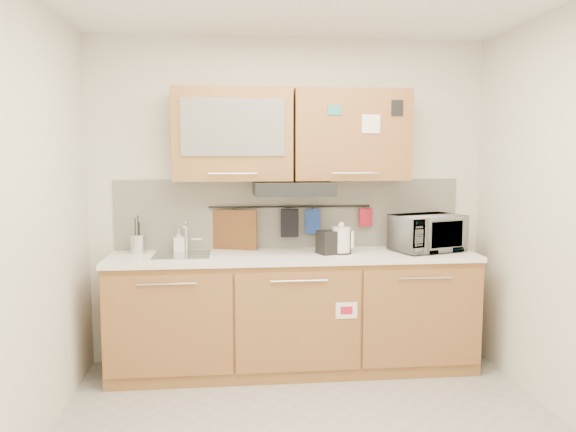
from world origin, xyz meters
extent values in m
plane|color=silver|center=(0.00, 1.50, 1.30)|extent=(3.20, 0.00, 3.20)
plane|color=silver|center=(-1.60, 0.00, 1.30)|extent=(0.00, 3.00, 3.00)
cube|color=#A6733B|center=(0.00, 1.20, 0.44)|extent=(2.80, 0.60, 0.88)
cube|color=black|center=(0.00, 1.20, 0.05)|extent=(2.80, 0.54, 0.10)
cube|color=#9D6D38|center=(-0.93, 0.89, 0.47)|extent=(0.91, 0.02, 0.74)
cylinder|color=silver|center=(-0.93, 0.86, 0.78)|extent=(0.41, 0.01, 0.01)
cube|color=#9D6D38|center=(0.00, 0.89, 0.47)|extent=(0.91, 0.02, 0.74)
cylinder|color=silver|center=(0.00, 0.86, 0.78)|extent=(0.41, 0.01, 0.01)
cube|color=#9D6D38|center=(0.93, 0.89, 0.47)|extent=(0.91, 0.02, 0.74)
cylinder|color=silver|center=(0.93, 0.86, 0.78)|extent=(0.41, 0.01, 0.01)
cube|color=white|center=(0.00, 1.19, 0.90)|extent=(2.82, 0.62, 0.04)
cube|color=silver|center=(0.00, 1.49, 1.20)|extent=(2.80, 0.02, 0.56)
cube|color=#A6733B|center=(-0.46, 1.32, 1.83)|extent=(0.90, 0.35, 0.70)
cube|color=silver|center=(-0.46, 1.14, 1.88)|extent=(0.76, 0.02, 0.42)
cube|color=#9D6D38|center=(0.46, 1.32, 1.83)|extent=(0.90, 0.35, 0.70)
cube|color=white|center=(0.58, 1.14, 1.91)|extent=(0.14, 0.00, 0.14)
cube|color=black|center=(0.00, 1.25, 1.42)|extent=(0.60, 0.46, 0.10)
cube|color=silver|center=(-0.85, 1.20, 0.92)|extent=(0.42, 0.40, 0.03)
cylinder|color=silver|center=(-0.83, 1.36, 1.04)|extent=(0.03, 0.03, 0.24)
cylinder|color=silver|center=(-0.83, 1.28, 1.14)|extent=(0.02, 0.18, 0.02)
cylinder|color=black|center=(0.00, 1.45, 1.26)|extent=(1.30, 0.02, 0.02)
cylinder|color=silver|center=(-1.19, 1.32, 0.99)|extent=(0.14, 0.14, 0.15)
cylinder|color=black|center=(-1.21, 1.33, 1.06)|extent=(0.01, 0.01, 0.27)
cylinder|color=black|center=(-1.18, 1.31, 1.04)|extent=(0.01, 0.01, 0.25)
cylinder|color=black|center=(-1.19, 1.34, 1.07)|extent=(0.01, 0.01, 0.29)
cylinder|color=black|center=(-1.21, 1.30, 1.03)|extent=(0.01, 0.01, 0.22)
cylinder|color=white|center=(0.36, 1.16, 1.02)|extent=(0.18, 0.18, 0.20)
sphere|color=white|center=(0.36, 1.16, 1.14)|extent=(0.05, 0.05, 0.05)
cube|color=white|center=(0.44, 1.13, 1.03)|extent=(0.03, 0.03, 0.13)
cylinder|color=black|center=(0.36, 1.16, 0.93)|extent=(0.16, 0.16, 0.01)
cube|color=black|center=(0.30, 1.17, 1.01)|extent=(0.27, 0.22, 0.18)
cube|color=black|center=(0.26, 1.15, 1.09)|extent=(0.10, 0.12, 0.01)
cube|color=black|center=(0.34, 1.18, 1.09)|extent=(0.10, 0.12, 0.01)
imported|color=#999999|center=(1.06, 1.20, 1.06)|extent=(0.61, 0.50, 0.29)
imported|color=#999999|center=(-0.89, 1.34, 1.01)|extent=(0.09, 0.10, 0.18)
cube|color=brown|center=(-0.46, 1.44, 1.00)|extent=(0.37, 0.15, 0.48)
cube|color=#213F98|center=(0.18, 1.44, 1.14)|extent=(0.12, 0.06, 0.20)
cube|color=black|center=(-0.01, 1.44, 1.13)|extent=(0.15, 0.05, 0.23)
cube|color=#AE172B|center=(0.62, 1.44, 1.17)|extent=(0.12, 0.06, 0.15)
camera|label=1|loc=(-0.49, -3.04, 1.68)|focal=35.00mm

